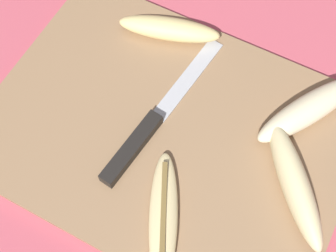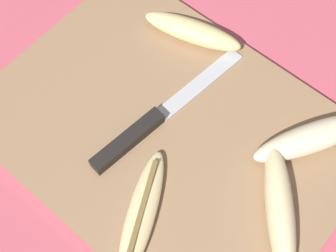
# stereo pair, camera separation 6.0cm
# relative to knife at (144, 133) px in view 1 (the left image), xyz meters

# --- Properties ---
(ground_plane) EXTENTS (4.00, 4.00, 0.00)m
(ground_plane) POSITION_rel_knife_xyz_m (0.02, 0.02, -0.02)
(ground_plane) COLOR #C65160
(cutting_board) EXTENTS (0.49, 0.36, 0.01)m
(cutting_board) POSITION_rel_knife_xyz_m (0.02, 0.02, -0.01)
(cutting_board) COLOR #997551
(cutting_board) RESTS_ON ground_plane
(knife) EXTENTS (0.05, 0.27, 0.02)m
(knife) POSITION_rel_knife_xyz_m (0.00, 0.00, 0.00)
(knife) COLOR black
(knife) RESTS_ON cutting_board
(banana_soft_right) EXTENTS (0.14, 0.16, 0.04)m
(banana_soft_right) POSITION_rel_knife_xyz_m (0.20, 0.02, 0.01)
(banana_soft_right) COLOR beige
(banana_soft_right) RESTS_ON cutting_board
(banana_bright_far) EXTENTS (0.12, 0.17, 0.04)m
(banana_bright_far) POSITION_rel_knife_xyz_m (0.18, 0.13, 0.01)
(banana_bright_far) COLOR beige
(banana_bright_far) RESTS_ON cutting_board
(banana_golden_short) EXTENTS (0.16, 0.08, 0.03)m
(banana_golden_short) POSITION_rel_knife_xyz_m (-0.05, 0.16, 0.01)
(banana_golden_short) COLOR #EDD689
(banana_golden_short) RESTS_ON cutting_board
(banana_ripe_center) EXTENTS (0.11, 0.17, 0.02)m
(banana_ripe_center) POSITION_rel_knife_xyz_m (0.08, -0.09, 0.00)
(banana_ripe_center) COLOR beige
(banana_ripe_center) RESTS_ON cutting_board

